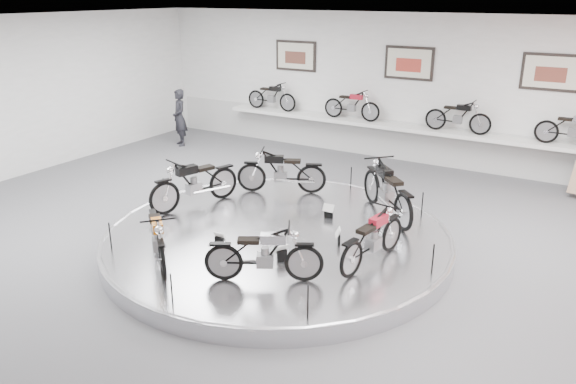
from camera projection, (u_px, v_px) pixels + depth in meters
The scene contains 21 objects.
floor at pixel (269, 253), 10.25m from camera, with size 16.00×16.00×0.00m, color #4B4B4E.
ceiling at pixel (266, 25), 8.90m from camera, with size 16.00×16.00×0.00m, color white.
wall_back at pixel (408, 89), 15.23m from camera, with size 16.00×16.00×0.00m, color white.
dado_band at pixel (404, 141), 15.70m from camera, with size 15.68×0.04×1.10m, color #BCBCBA.
display_platform at pixel (277, 239), 10.44m from camera, with size 6.40×6.40×0.30m, color silver.
platform_rim at pixel (277, 234), 10.40m from camera, with size 6.40×6.40×0.10m, color #B2B2BA.
shelf at pixel (401, 127), 15.32m from camera, with size 11.00×0.55×0.10m, color silver.
poster_left at pixel (296, 56), 16.66m from camera, with size 1.35×0.06×0.88m, color beige.
poster_center at pixel (409, 63), 14.96m from camera, with size 1.35×0.06×0.88m, color beige.
poster_right at pixel (551, 72), 13.27m from camera, with size 1.35×0.06×0.88m, color beige.
shelf_bike_a at pixel (272, 98), 17.22m from camera, with size 1.22×0.42×0.73m, color black, non-canonical shape.
shelf_bike_b at pixel (352, 107), 15.91m from camera, with size 1.22×0.42×0.73m, color maroon, non-canonical shape.
shelf_bike_c at pixel (458, 118), 14.46m from camera, with size 1.22×0.42×0.73m, color black, non-canonical shape.
shelf_bike_d at pixel (573, 131), 13.15m from camera, with size 1.22×0.42×0.73m, color #ABAAB0, non-canonical shape.
bike_a at pixel (387, 190), 10.97m from camera, with size 1.86×0.66×1.10m, color black, non-canonical shape.
bike_b at pixel (281, 171), 12.29m from camera, with size 1.67×0.59×0.98m, color black, non-canonical shape.
bike_c at pixel (194, 182), 11.48m from camera, with size 1.77×0.63×1.04m, color black, non-canonical shape.
bike_d at pixel (158, 237), 9.07m from camera, with size 1.57×0.56×0.93m, color #AD5405, non-canonical shape.
bike_e at pixel (264, 254), 8.50m from camera, with size 1.55×0.55×0.91m, color #ABAAB0, non-canonical shape.
bike_f at pixel (373, 238), 9.05m from camera, with size 1.55×0.55×0.91m, color maroon, non-canonical shape.
visitor at pixel (180, 118), 17.15m from camera, with size 0.63×0.41×1.73m, color black.
Camera 1 is at (5.07, -7.78, 4.51)m, focal length 35.00 mm.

